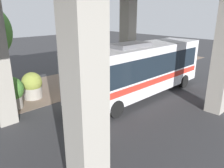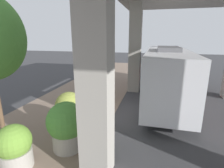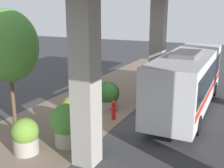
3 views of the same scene
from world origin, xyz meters
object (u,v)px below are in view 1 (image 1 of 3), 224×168
(planter_front, at_px, (32,85))
(planter_extra, at_px, (78,77))
(fire_hydrant, at_px, (70,88))
(bus, at_px, (140,67))
(planter_middle, at_px, (11,92))

(planter_front, distance_m, planter_extra, 3.51)
(planter_front, xyz_separation_m, planter_extra, (0.21, 3.50, -0.05))
(fire_hydrant, bearing_deg, planter_extra, 127.05)
(bus, xyz_separation_m, planter_middle, (-3.91, -7.14, -1.00))
(planter_front, bearing_deg, bus, 49.91)
(fire_hydrant, xyz_separation_m, planter_front, (-1.30, -2.05, 0.34))
(bus, height_order, fire_hydrant, bus)
(bus, bearing_deg, planter_extra, -155.54)
(bus, bearing_deg, fire_hydrant, -133.93)
(fire_hydrant, relative_size, planter_front, 0.61)
(planter_middle, bearing_deg, bus, 61.27)
(fire_hydrant, height_order, planter_extra, planter_extra)
(bus, bearing_deg, planter_front, -130.09)
(fire_hydrant, distance_m, planter_middle, 3.75)
(planter_extra, bearing_deg, planter_middle, -84.18)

